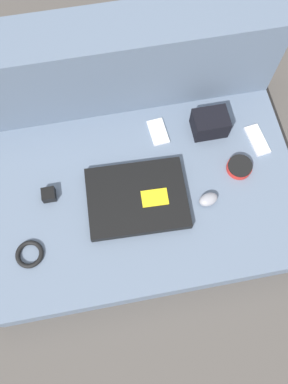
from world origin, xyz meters
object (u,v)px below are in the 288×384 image
object	(u,v)px
phone_silver	(158,132)
laptop	(137,198)
charger_brick	(49,195)
computer_mouse	(208,199)
speaker_puck	(239,167)
phone_black	(257,140)
camera_pouch	(210,123)

from	to	relation	value
phone_silver	laptop	bearing A→B (deg)	-121.35
laptop	charger_brick	size ratio (longest dim) A/B	7.57
computer_mouse	charger_brick	world-z (taller)	same
laptop	computer_mouse	xyz separation A→B (m)	(0.24, -0.05, 0.00)
speaker_puck	phone_black	bearing A→B (deg)	44.88
phone_silver	computer_mouse	bearing A→B (deg)	-73.55
camera_pouch	computer_mouse	bearing A→B (deg)	-104.36
phone_black	phone_silver	bearing A→B (deg)	156.44
phone_black	camera_pouch	bearing A→B (deg)	146.46
computer_mouse	charger_brick	xyz separation A→B (m)	(-0.54, 0.12, 0.00)
computer_mouse	phone_black	xyz separation A→B (m)	(0.24, 0.20, -0.01)
speaker_puck	phone_silver	xyz separation A→B (m)	(-0.26, 0.20, -0.01)
phone_silver	camera_pouch	bearing A→B (deg)	-11.16
computer_mouse	speaker_puck	world-z (taller)	computer_mouse
speaker_puck	phone_black	size ratio (longest dim) A/B	0.69
camera_pouch	charger_brick	bearing A→B (deg)	-165.22
charger_brick	phone_black	bearing A→B (deg)	5.88
phone_black	charger_brick	xyz separation A→B (m)	(-0.78, -0.08, 0.01)
computer_mouse	speaker_puck	xyz separation A→B (m)	(0.14, 0.10, -0.00)
phone_silver	charger_brick	xyz separation A→B (m)	(-0.42, -0.18, 0.01)
laptop	computer_mouse	bearing A→B (deg)	-9.17
speaker_puck	phone_black	distance (m)	0.14
phone_black	camera_pouch	world-z (taller)	camera_pouch
phone_silver	phone_black	world-z (taller)	phone_black
computer_mouse	camera_pouch	distance (m)	0.29
speaker_puck	phone_silver	distance (m)	0.32
charger_brick	computer_mouse	bearing A→B (deg)	-12.23
camera_pouch	laptop	bearing A→B (deg)	-143.75
camera_pouch	phone_black	bearing A→B (deg)	-26.00
computer_mouse	charger_brick	bearing A→B (deg)	153.94
laptop	phone_black	bearing A→B (deg)	19.56
laptop	phone_black	world-z (taller)	laptop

